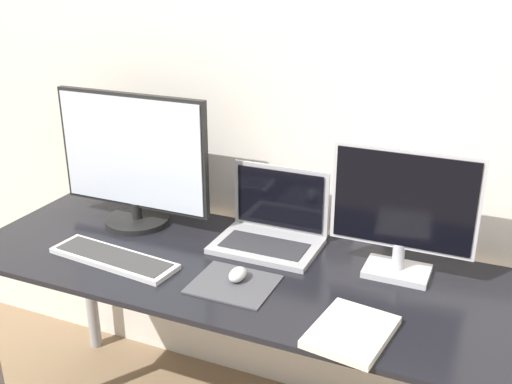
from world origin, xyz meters
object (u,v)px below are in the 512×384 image
Objects in this scene: monitor_left at (133,161)px; keyboard at (114,258)px; book at (351,332)px; mouse at (238,274)px; monitor_right at (403,209)px; laptop at (272,226)px.

keyboard is (0.10, -0.28, -0.23)m from monitor_left.
mouse is at bearing 161.30° from book.
monitor_left reaches higher than mouse.
mouse is (-0.42, -0.24, -0.19)m from monitor_right.
book is (0.38, -0.13, -0.01)m from mouse.
monitor_right is 5.62× the size of mouse.
keyboard is 5.91× the size of mouse.
monitor_left reaches higher than laptop.
monitor_left is 1.70× the size of laptop.
monitor_left reaches higher than monitor_right.
monitor_left is at bearing 109.06° from keyboard.
book is (0.39, -0.41, -0.05)m from laptop.
monitor_right is at bearing 29.17° from mouse.
book reaches higher than keyboard.
book is at bearing -22.26° from monitor_left.
laptop reaches higher than keyboard.
monitor_left is at bearing 155.21° from mouse.
laptop is at bearing 38.22° from keyboard.
mouse is 0.29× the size of book.
monitor_right is 0.52m from mouse.
monitor_right is 0.46m from laptop.
laptop reaches higher than mouse.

